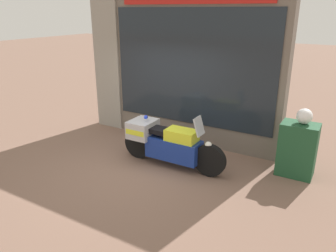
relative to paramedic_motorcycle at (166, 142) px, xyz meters
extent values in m
plane|color=#7A5B4C|center=(-0.50, -0.46, -0.53)|extent=(60.00, 60.00, 0.00)
cube|color=#6B6056|center=(-0.50, 1.54, 1.33)|extent=(5.16, 0.40, 3.71)
cube|color=gray|center=(-2.67, 1.56, 1.33)|extent=(0.82, 0.55, 3.71)
cube|color=#1E262D|center=(-0.12, 1.32, 1.38)|extent=(4.10, 0.02, 2.71)
cube|color=slate|center=(-0.16, 1.55, -0.25)|extent=(3.88, 0.30, 0.55)
cube|color=silver|center=(-0.16, 1.69, 0.66)|extent=(3.88, 0.02, 1.31)
cube|color=beige|center=(-0.16, 1.55, 1.30)|extent=(3.88, 0.30, 0.02)
cube|color=black|center=(-1.51, 1.55, 1.34)|extent=(0.18, 0.04, 0.06)
cube|color=maroon|center=(-0.61, 1.55, 1.34)|extent=(0.18, 0.04, 0.06)
cube|color=#195623|center=(0.29, 1.55, 1.34)|extent=(0.18, 0.04, 0.06)
cube|color=#C68E19|center=(1.19, 1.55, 1.34)|extent=(0.18, 0.04, 0.06)
cube|color=yellow|center=(-1.06, 1.48, 0.16)|extent=(0.19, 0.02, 0.27)
cube|color=orange|center=(0.73, 1.48, 0.16)|extent=(0.19, 0.02, 0.27)
cylinder|color=black|center=(1.02, 0.00, -0.19)|extent=(0.67, 0.14, 0.67)
cylinder|color=black|center=(-0.72, 0.00, -0.19)|extent=(0.67, 0.14, 0.67)
cube|color=navy|center=(0.19, 0.00, -0.12)|extent=(1.19, 0.44, 0.45)
cube|color=yellow|center=(0.38, 0.00, 0.21)|extent=(0.65, 0.40, 0.27)
cube|color=black|center=(-0.08, 0.00, 0.23)|extent=(0.69, 0.33, 0.10)
cube|color=#B7B7BC|center=(-0.59, 0.00, 0.19)|extent=(0.52, 0.62, 0.38)
cube|color=yellow|center=(-0.59, 0.00, 0.19)|extent=(0.47, 0.63, 0.11)
cube|color=#B2BCC6|center=(0.76, 0.00, 0.49)|extent=(0.14, 0.31, 0.37)
sphere|color=white|center=(0.98, 0.00, 0.14)|extent=(0.14, 0.14, 0.14)
sphere|color=blue|center=(-0.51, 0.00, 0.47)|extent=(0.09, 0.09, 0.09)
cube|color=#1E4C2D|center=(2.52, 0.94, 0.02)|extent=(0.71, 0.51, 1.10)
sphere|color=white|center=(2.55, 0.97, 0.73)|extent=(0.31, 0.31, 0.31)
camera|label=1|loc=(3.32, -5.58, 2.69)|focal=35.00mm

